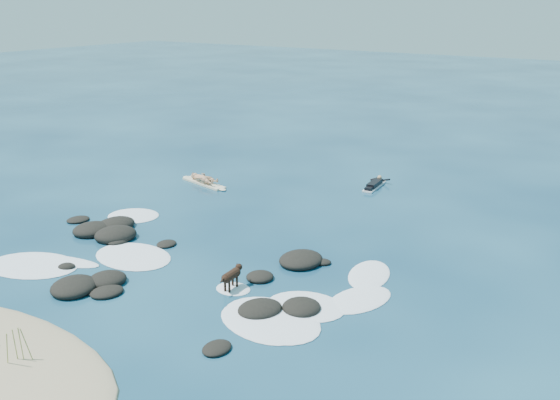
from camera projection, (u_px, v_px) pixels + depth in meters
The scene contains 6 objects.
ground at pixel (195, 250), 21.49m from camera, with size 160.00×160.00×0.00m, color #0A2642.
reef_rocks at pixel (154, 257), 20.70m from camera, with size 12.32×7.23×0.57m.
breaking_foam at pixel (190, 279), 19.31m from camera, with size 13.02×8.08×0.12m.
standing_surfer_rig at pixel (203, 169), 28.92m from camera, with size 3.19×1.16×1.83m.
paddling_surfer_rig at pixel (375, 184), 28.63m from camera, with size 1.00×2.25×0.39m.
dog at pixel (232, 275), 18.45m from camera, with size 0.33×1.16×0.73m.
Camera 1 is at (13.36, -15.05, 8.30)m, focal length 40.00 mm.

